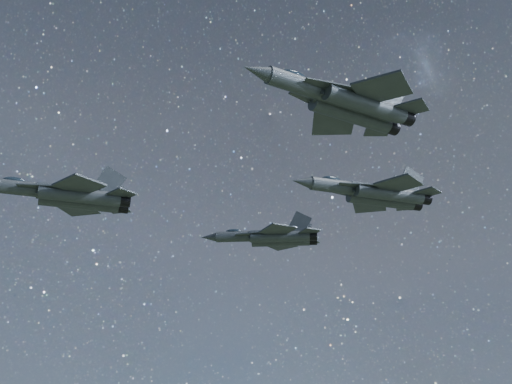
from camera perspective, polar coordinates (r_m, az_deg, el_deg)
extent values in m
cylinder|color=#2C3337|center=(71.55, -21.11, 0.30)|extent=(7.96, 2.45, 1.65)
ellipsoid|color=#1B2731|center=(71.96, -22.02, 1.00)|extent=(2.62, 1.37, 0.82)
cube|color=#2C3337|center=(71.26, -16.73, -0.25)|extent=(8.80, 2.48, 1.38)
cylinder|color=#2C3337|center=(70.10, -16.40, -0.33)|extent=(9.02, 2.56, 1.65)
cylinder|color=#2C3337|center=(72.07, -16.46, -0.94)|extent=(9.02, 2.56, 1.65)
cylinder|color=black|center=(70.24, -12.45, -0.79)|extent=(1.53, 1.66, 1.52)
cylinder|color=black|center=(72.22, -12.62, -1.38)|extent=(1.53, 1.66, 1.52)
cube|color=#2C3337|center=(70.03, -19.62, 0.46)|extent=(5.59, 1.65, 0.13)
cube|color=#2C3337|center=(72.69, -19.59, -0.38)|extent=(5.61, 2.72, 0.13)
cube|color=#2C3337|center=(67.82, -16.48, 0.63)|extent=(5.97, 6.07, 0.21)
cube|color=#2C3337|center=(74.53, -16.68, -1.46)|extent=(5.62, 5.86, 0.21)
cube|color=#2C3337|center=(69.02, -12.67, -0.18)|extent=(3.53, 3.57, 0.16)
cube|color=#2C3337|center=(73.55, -13.04, -1.56)|extent=(3.30, 3.41, 0.16)
cube|color=#2C3337|center=(70.66, -13.74, 0.97)|extent=(3.69, 0.57, 3.77)
cube|color=#2C3337|center=(73.11, -13.91, 0.17)|extent=(3.65, 0.84, 3.77)
cylinder|color=#2C3337|center=(87.98, -1.37, -4.25)|extent=(7.63, 3.59, 1.58)
cone|color=#2C3337|center=(88.60, -4.50, -4.32)|extent=(2.73, 2.03, 1.42)
ellipsoid|color=#1B2731|center=(88.35, -2.15, -3.80)|extent=(2.61, 1.69, 0.78)
cube|color=#2C3337|center=(87.60, 2.07, -4.20)|extent=(8.39, 3.75, 1.32)
cylinder|color=#2C3337|center=(86.48, 2.31, -4.26)|extent=(8.60, 3.87, 1.58)
cylinder|color=#2C3337|center=(88.40, 2.37, -4.68)|extent=(8.60, 3.87, 1.58)
cylinder|color=black|center=(86.44, 5.40, -4.17)|extent=(1.67, 1.76, 1.46)
cylinder|color=black|center=(88.36, 5.39, -4.58)|extent=(1.67, 1.76, 1.46)
cube|color=#2C3337|center=(86.49, -0.26, -4.01)|extent=(5.19, 3.38, 0.12)
cube|color=#2C3337|center=(89.07, -0.11, -4.58)|extent=(5.34, 1.57, 0.12)
cube|color=#2C3337|center=(84.25, 2.10, -3.62)|extent=(4.89, 5.24, 0.20)
cube|color=#2C3337|center=(90.78, 2.30, -5.03)|extent=(5.81, 5.77, 0.20)
cube|color=#2C3337|center=(85.25, 5.13, -3.77)|extent=(2.87, 3.02, 0.15)
cube|color=#2C3337|center=(89.66, 5.12, -4.73)|extent=(3.44, 3.43, 0.15)
cube|color=#2C3337|center=(86.81, 4.22, -2.95)|extent=(3.35, 1.40, 3.60)
cube|color=#2C3337|center=(89.20, 4.24, -3.50)|extent=(3.49, 0.85, 3.60)
cylinder|color=#2C3337|center=(56.13, 4.76, 9.92)|extent=(8.19, 4.16, 1.70)
cone|color=#2C3337|center=(53.77, 0.05, 11.45)|extent=(2.96, 2.27, 1.53)
ellipsoid|color=#1B2731|center=(55.95, 3.60, 11.00)|extent=(2.82, 1.90, 0.84)
cube|color=#2C3337|center=(59.08, 9.36, 8.31)|extent=(9.00, 4.37, 1.42)
cylinder|color=#2C3337|center=(58.37, 10.40, 8.24)|extent=(9.23, 4.50, 1.70)
cylinder|color=#2C3337|center=(59.80, 9.06, 7.33)|extent=(9.23, 4.50, 1.70)
cylinder|color=black|center=(61.39, 14.03, 6.92)|extent=(1.84, 1.94, 1.57)
cylinder|color=black|center=(62.75, 12.68, 6.10)|extent=(1.84, 1.94, 1.57)
cube|color=#2C3337|center=(56.06, 7.30, 9.93)|extent=(5.78, 1.92, 0.13)
cube|color=#2C3337|center=(58.05, 5.56, 8.60)|extent=(5.53, 3.83, 0.13)
cube|color=#2C3337|center=(56.71, 11.91, 9.62)|extent=(6.25, 6.18, 0.22)
cube|color=#2C3337|center=(61.55, 7.37, 6.53)|extent=(5.13, 5.53, 0.22)
cube|color=#2C3337|center=(60.37, 14.63, 7.77)|extent=(3.70, 3.69, 0.16)
cube|color=#2C3337|center=(63.49, 11.51, 5.86)|extent=(3.01, 3.18, 0.16)
cube|color=#2C3337|center=(61.12, 12.74, 9.19)|extent=(3.73, 1.07, 3.88)
cube|color=#2C3337|center=(62.82, 11.08, 8.10)|extent=(3.55, 1.65, 3.88)
cylinder|color=#2C3337|center=(74.41, 8.11, 0.47)|extent=(8.14, 2.60, 1.69)
cone|color=#2C3337|center=(72.40, 4.41, 0.97)|extent=(2.75, 1.80, 1.51)
ellipsoid|color=#1B2731|center=(74.20, 7.17, 1.17)|extent=(2.69, 1.42, 0.83)
cube|color=#2C3337|center=(76.90, 11.88, -0.09)|extent=(8.99, 2.64, 1.40)
cylinder|color=#2C3337|center=(76.07, 12.59, -0.17)|extent=(9.21, 2.73, 1.69)
cylinder|color=#2C3337|center=(77.79, 11.80, -0.75)|extent=(9.21, 2.73, 1.69)
cylinder|color=black|center=(78.62, 15.73, -0.60)|extent=(1.58, 1.71, 1.56)
cylinder|color=black|center=(80.28, 14.90, -1.15)|extent=(1.58, 1.71, 1.56)
cube|color=#2C3337|center=(74.01, 9.96, 0.61)|extent=(5.69, 1.61, 0.13)
cube|color=#2C3337|center=(76.38, 8.96, -0.21)|extent=(5.72, 2.84, 0.13)
cube|color=#2C3337|center=(74.02, 13.43, 0.74)|extent=(6.11, 6.19, 0.22)
cube|color=#2C3337|center=(79.86, 10.76, -1.25)|extent=(5.70, 5.96, 0.22)
cube|color=#2C3337|center=(77.40, 16.00, -0.04)|extent=(3.61, 3.65, 0.16)
cube|color=#2C3337|center=(81.23, 14.11, -1.32)|extent=(3.35, 3.47, 0.16)
cube|color=#2C3337|center=(78.22, 14.55, 1.02)|extent=(3.77, 0.59, 3.85)
cube|color=#2C3337|center=(80.30, 13.55, 0.29)|extent=(3.72, 0.91, 3.85)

